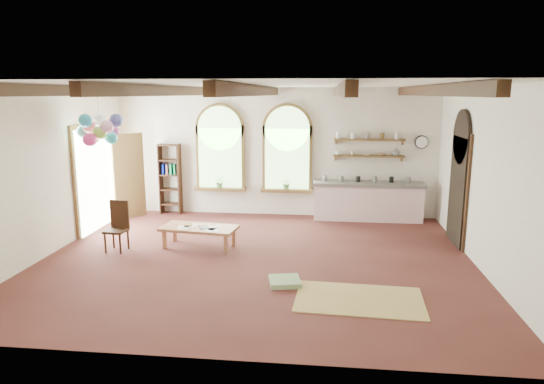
# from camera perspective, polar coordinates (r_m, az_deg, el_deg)

# --- Properties ---
(floor) EXTENTS (8.00, 8.00, 0.00)m
(floor) POSITION_cam_1_polar(r_m,az_deg,el_deg) (9.17, -1.87, -7.93)
(floor) COLOR #582924
(floor) RESTS_ON ground
(ceiling_beams) EXTENTS (6.20, 6.80, 0.18)m
(ceiling_beams) POSITION_cam_1_polar(r_m,az_deg,el_deg) (8.64, -2.00, 11.84)
(ceiling_beams) COLOR #341D10
(ceiling_beams) RESTS_ON ceiling
(window_left) EXTENTS (1.30, 0.28, 2.20)m
(window_left) POSITION_cam_1_polar(r_m,az_deg,el_deg) (12.35, -6.12, 4.85)
(window_left) COLOR brown
(window_left) RESTS_ON floor
(window_right) EXTENTS (1.30, 0.28, 2.20)m
(window_right) POSITION_cam_1_polar(r_m,az_deg,el_deg) (12.10, 1.80, 4.78)
(window_right) COLOR brown
(window_right) RESTS_ON floor
(left_doorway) EXTENTS (0.10, 1.90, 2.50)m
(left_doorway) POSITION_cam_1_polar(r_m,az_deg,el_deg) (11.74, -20.06, 1.49)
(left_doorway) COLOR brown
(left_doorway) RESTS_ON floor
(right_doorway) EXTENTS (0.10, 1.30, 2.40)m
(right_doorway) POSITION_cam_1_polar(r_m,az_deg,el_deg) (10.59, 20.99, 0.13)
(right_doorway) COLOR black
(right_doorway) RESTS_ON floor
(kitchen_counter) EXTENTS (2.68, 0.62, 0.94)m
(kitchen_counter) POSITION_cam_1_polar(r_m,az_deg,el_deg) (12.08, 11.18, -1.01)
(kitchen_counter) COLOR #FCD5D6
(kitchen_counter) RESTS_ON floor
(wall_shelf_lower) EXTENTS (1.70, 0.24, 0.04)m
(wall_shelf_lower) POSITION_cam_1_polar(r_m,az_deg,el_deg) (12.07, 11.31, 4.15)
(wall_shelf_lower) COLOR brown
(wall_shelf_lower) RESTS_ON wall_back
(wall_shelf_upper) EXTENTS (1.70, 0.24, 0.04)m
(wall_shelf_upper) POSITION_cam_1_polar(r_m,az_deg,el_deg) (12.03, 11.39, 6.04)
(wall_shelf_upper) COLOR brown
(wall_shelf_upper) RESTS_ON wall_back
(wall_clock) EXTENTS (0.32, 0.04, 0.32)m
(wall_clock) POSITION_cam_1_polar(r_m,az_deg,el_deg) (12.28, 17.19, 5.63)
(wall_clock) COLOR black
(wall_clock) RESTS_ON wall_back
(bookshelf) EXTENTS (0.53, 0.32, 1.80)m
(bookshelf) POSITION_cam_1_polar(r_m,az_deg,el_deg) (12.69, -11.89, 1.51)
(bookshelf) COLOR #341D10
(bookshelf) RESTS_ON floor
(coffee_table) EXTENTS (1.58, 0.88, 0.43)m
(coffee_table) POSITION_cam_1_polar(r_m,az_deg,el_deg) (9.85, -8.57, -4.35)
(coffee_table) COLOR tan
(coffee_table) RESTS_ON floor
(side_chair) EXTENTS (0.42, 0.42, 0.99)m
(side_chair) POSITION_cam_1_polar(r_m,az_deg,el_deg) (10.05, -17.76, -5.02)
(side_chair) COLOR #341D10
(side_chair) RESTS_ON floor
(floor_mat) EXTENTS (1.97, 1.28, 0.02)m
(floor_mat) POSITION_cam_1_polar(r_m,az_deg,el_deg) (7.59, 10.22, -12.32)
(floor_mat) COLOR tan
(floor_mat) RESTS_ON floor
(floor_cushion) EXTENTS (0.58, 0.58, 0.09)m
(floor_cushion) POSITION_cam_1_polar(r_m,az_deg,el_deg) (8.04, 1.52, -10.47)
(floor_cushion) COLOR #80A06E
(floor_cushion) RESTS_ON floor
(water_jug_a) EXTENTS (0.28, 0.28, 0.55)m
(water_jug_a) POSITION_cam_1_polar(r_m,az_deg,el_deg) (12.23, 14.88, -2.19)
(water_jug_a) COLOR #5380B3
(water_jug_a) RESTS_ON floor
(water_jug_b) EXTENTS (0.28, 0.28, 0.54)m
(water_jug_b) POSITION_cam_1_polar(r_m,az_deg,el_deg) (12.26, 15.80, -2.21)
(water_jug_b) COLOR #5380B3
(water_jug_b) RESTS_ON floor
(balloon_cluster) EXTENTS (1.02, 1.02, 1.16)m
(balloon_cluster) POSITION_cam_1_polar(r_m,az_deg,el_deg) (10.41, -19.60, 7.00)
(balloon_cluster) COLOR white
(balloon_cluster) RESTS_ON floor
(table_book) EXTENTS (0.21, 0.27, 0.02)m
(table_book) POSITION_cam_1_polar(r_m,az_deg,el_deg) (10.02, -10.29, -3.78)
(table_book) COLOR olive
(table_book) RESTS_ON coffee_table
(tablet) EXTENTS (0.25, 0.29, 0.01)m
(tablet) POSITION_cam_1_polar(r_m,az_deg,el_deg) (9.77, -8.04, -4.13)
(tablet) COLOR black
(tablet) RESTS_ON coffee_table
(potted_plant_left) EXTENTS (0.27, 0.23, 0.30)m
(potted_plant_left) POSITION_cam_1_polar(r_m,az_deg,el_deg) (12.36, -6.14, 1.19)
(potted_plant_left) COLOR #598C4C
(potted_plant_left) RESTS_ON window_left
(potted_plant_right) EXTENTS (0.27, 0.23, 0.30)m
(potted_plant_right) POSITION_cam_1_polar(r_m,az_deg,el_deg) (12.11, 1.74, 1.04)
(potted_plant_right) COLOR #598C4C
(potted_plant_right) RESTS_ON window_right
(shelf_cup_a) EXTENTS (0.12, 0.10, 0.10)m
(shelf_cup_a) POSITION_cam_1_polar(r_m,az_deg,el_deg) (12.02, 7.75, 4.57)
(shelf_cup_a) COLOR white
(shelf_cup_a) RESTS_ON wall_shelf_lower
(shelf_cup_b) EXTENTS (0.10, 0.10, 0.09)m
(shelf_cup_b) POSITION_cam_1_polar(r_m,az_deg,el_deg) (12.04, 9.42, 4.52)
(shelf_cup_b) COLOR beige
(shelf_cup_b) RESTS_ON wall_shelf_lower
(shelf_bowl_a) EXTENTS (0.22, 0.22, 0.05)m
(shelf_bowl_a) POSITION_cam_1_polar(r_m,az_deg,el_deg) (12.06, 11.08, 4.38)
(shelf_bowl_a) COLOR beige
(shelf_bowl_a) RESTS_ON wall_shelf_lower
(shelf_bowl_b) EXTENTS (0.20, 0.20, 0.06)m
(shelf_bowl_b) POSITION_cam_1_polar(r_m,az_deg,el_deg) (12.10, 12.74, 4.35)
(shelf_bowl_b) COLOR #8C664C
(shelf_bowl_b) RESTS_ON wall_shelf_lower
(shelf_vase) EXTENTS (0.18, 0.18, 0.19)m
(shelf_vase) POSITION_cam_1_polar(r_m,az_deg,el_deg) (12.13, 14.40, 4.60)
(shelf_vase) COLOR slate
(shelf_vase) RESTS_ON wall_shelf_lower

